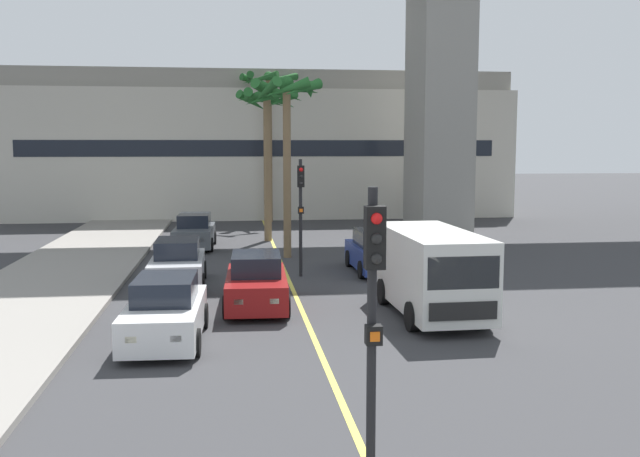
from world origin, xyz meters
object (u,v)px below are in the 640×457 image
Objects in this scene: car_queue_fifth at (377,253)px; traffic_light_median_near at (373,309)px; car_queue_front at (165,312)px; palm_tree_near_median at (267,115)px; car_queue_fourth at (178,265)px; traffic_light_median_far at (301,201)px; palm_tree_mid_median at (287,108)px; car_queue_second at (194,232)px; delivery_van at (431,270)px; palm_tree_far_median at (269,99)px; car_queue_third at (256,283)px.

car_queue_fifth is 0.98× the size of traffic_light_median_near.
palm_tree_near_median is at bearing 79.28° from car_queue_front.
traffic_light_median_far is at bearing 15.44° from car_queue_fourth.
traffic_light_median_far is at bearing -88.67° from palm_tree_mid_median.
car_queue_fourth is (-0.20, 6.89, 0.00)m from car_queue_front.
delivery_van is (7.13, -14.02, 0.57)m from car_queue_second.
palm_tree_far_median reaches higher than palm_tree_mid_median.
car_queue_third is 5.04m from delivery_van.
palm_tree_mid_median reaches higher than car_queue_front.
traffic_light_median_near is 0.56× the size of palm_tree_near_median.
car_queue_second is 8.91m from car_queue_fourth.
car_queue_fourth is 0.55× the size of palm_tree_near_median.
delivery_van is 11.17m from traffic_light_median_near.
car_queue_front is at bearing -116.69° from traffic_light_median_far.
palm_tree_near_median is at bearing 93.98° from traffic_light_median_far.
car_queue_front is 9.24m from traffic_light_median_far.
car_queue_second is at bearing 134.78° from car_queue_fifth.
palm_tree_near_median reaches higher than car_queue_second.
delivery_van is (7.25, -5.11, 0.57)m from car_queue_fourth.
car_queue_second is at bearing 140.87° from palm_tree_mid_median.
car_queue_third and car_queue_fifth have the same top height.
car_queue_fourth is 16.05m from traffic_light_median_near.
car_queue_fifth is at bearing -68.62° from palm_tree_near_median.
car_queue_fifth is at bearing 48.89° from car_queue_third.
palm_tree_far_median is at bearing 88.92° from traffic_light_median_near.
car_queue_front is 4.08m from car_queue_third.
car_queue_front is 1.01× the size of car_queue_fifth.
delivery_van is 17.16m from palm_tree_near_median.
traffic_light_median_far is at bearing -167.49° from car_queue_fifth.
traffic_light_median_far is at bearing -89.73° from palm_tree_far_median.
palm_tree_near_median reaches higher than car_queue_third.
palm_tree_mid_median reaches higher than palm_tree_near_median.
car_queue_front is at bearing -128.59° from car_queue_fifth.
car_queue_second and car_queue_fourth have the same top height.
car_queue_second is 1.00× the size of car_queue_third.
traffic_light_median_far is at bearing 115.42° from delivery_van.
palm_tree_near_median is at bearing 85.72° from car_queue_third.
palm_tree_far_median is at bearing 89.93° from palm_tree_mid_median.
car_queue_fourth is 8.88m from delivery_van.
car_queue_fourth is (-0.12, -8.91, 0.00)m from car_queue_second.
car_queue_front is 7.28m from delivery_van.
car_queue_fourth is at bearing -126.47° from palm_tree_mid_median.
palm_tree_far_median reaches higher than car_queue_third.
car_queue_fourth is 0.98× the size of traffic_light_median_far.
car_queue_fifth is 3.57m from traffic_light_median_far.
car_queue_front is at bearing -165.83° from delivery_van.
palm_tree_near_median reaches higher than traffic_light_median_near.
traffic_light_median_far is 0.56× the size of palm_tree_mid_median.
car_queue_third is at bearing 94.79° from traffic_light_median_near.
traffic_light_median_far reaches higher than car_queue_fourth.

